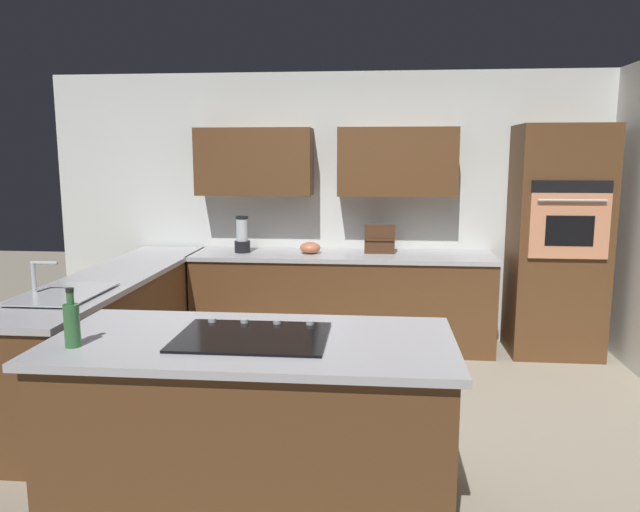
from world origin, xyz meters
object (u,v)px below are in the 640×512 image
Objects in this scene: sink_unit at (63,293)px; blender at (242,237)px; wall_oven at (557,242)px; oil_bottle at (72,323)px; cooktop at (252,336)px; mixing_bowl at (310,248)px; spice_rack at (380,239)px.

blender is at bearing -112.29° from sink_unit.
wall_oven is 7.19× the size of oil_bottle.
blender is at bearing -0.21° from wall_oven.
cooktop is 2.69m from mixing_bowl.
sink_unit is 2.06m from blender.
sink_unit is at bearing 67.71° from blender.
sink_unit is 2.87m from spice_rack.
oil_bottle reaches higher than mixing_bowl.
spice_rack is (1.60, -0.08, -0.01)m from wall_oven.
wall_oven is 2.90m from blender.
sink_unit is 0.92× the size of cooktop.
mixing_bowl is (0.00, -2.69, 0.05)m from cooktop.
blender is 1.23× the size of spice_rack.
blender is at bearing 3.24° from spice_rack.
oil_bottle is (0.83, 2.91, 0.06)m from mixing_bowl.
wall_oven is 4.23m from oil_bottle.
spice_rack reaches higher than mixing_bowl.
wall_oven reaches higher than mixing_bowl.
spice_rack is at bearing -3.01° from wall_oven.
cooktop is 0.87m from oil_bottle.
spice_rack is at bearing -136.50° from sink_unit.
sink_unit reaches higher than cooktop.
spice_rack is at bearing -173.54° from mixing_bowl.
spice_rack is 3.34m from oil_bottle.
blender is 0.66m from mixing_bowl.
wall_oven is at bearing -152.83° from sink_unit.
wall_oven is 3.50m from cooktop.
wall_oven is at bearing -136.70° from oil_bottle.
oil_bottle is at bearing 43.30° from wall_oven.
oil_bottle reaches higher than spice_rack.
oil_bottle is at bearing 120.45° from sink_unit.
blender reaches higher than sink_unit.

